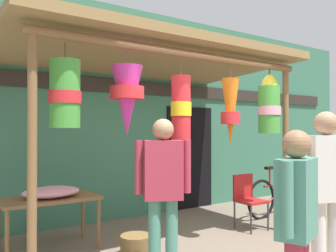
{
  "coord_description": "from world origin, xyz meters",
  "views": [
    {
      "loc": [
        -2.94,
        -3.44,
        1.55
      ],
      "look_at": [
        0.05,
        0.93,
        1.61
      ],
      "focal_mm": 38.2,
      "sensor_mm": 36.0,
      "label": 1
    }
  ],
  "objects": [
    {
      "name": "shop_facade",
      "position": [
        0.01,
        2.29,
        1.86
      ],
      "size": [
        12.63,
        0.29,
        3.72
      ],
      "color": "#387056",
      "rests_on": "ground_plane"
    },
    {
      "name": "market_stall_canopy",
      "position": [
        -0.24,
        0.9,
        2.39
      ],
      "size": [
        4.23,
        2.69,
        2.74
      ],
      "color": "brown",
      "rests_on": "ground_plane"
    },
    {
      "name": "display_table",
      "position": [
        -1.6,
        1.23,
        0.6
      ],
      "size": [
        1.21,
        0.66,
        0.68
      ],
      "color": "brown",
      "rests_on": "ground_plane"
    },
    {
      "name": "flower_heap_on_table",
      "position": [
        -1.57,
        1.2,
        0.75
      ],
      "size": [
        0.72,
        0.51,
        0.14
      ],
      "color": "pink",
      "rests_on": "display_table"
    },
    {
      "name": "folding_chair",
      "position": [
        1.27,
        0.5,
        0.5
      ],
      "size": [
        0.42,
        0.42,
        0.84
      ],
      "color": "#AD1E1E",
      "rests_on": "ground_plane"
    },
    {
      "name": "wicker_basket_by_table",
      "position": [
        -0.77,
        0.43,
        0.12
      ],
      "size": [
        0.39,
        0.39,
        0.25
      ],
      "primitive_type": "cylinder",
      "color": "brown",
      "rests_on": "ground_plane"
    },
    {
      "name": "parked_bicycle",
      "position": [
        2.45,
        0.81,
        0.35
      ],
      "size": [
        1.75,
        0.44,
        0.92
      ],
      "color": "black",
      "rests_on": "ground_plane"
    },
    {
      "name": "vendor_in_orange",
      "position": [
        -0.67,
        -1.8,
        0.91
      ],
      "size": [
        0.56,
        0.35,
        1.55
      ],
      "color": "#B23347",
      "rests_on": "ground_plane"
    },
    {
      "name": "customer_foreground",
      "position": [
        0.33,
        -1.42,
        1.03
      ],
      "size": [
        0.56,
        0.35,
        1.73
      ],
      "color": "silver",
      "rests_on": "ground_plane"
    },
    {
      "name": "shopper_by_bananas",
      "position": [
        -0.87,
        -0.32,
        0.99
      ],
      "size": [
        0.54,
        0.37,
        1.67
      ],
      "color": "#4C8E7A",
      "rests_on": "ground_plane"
    }
  ]
}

